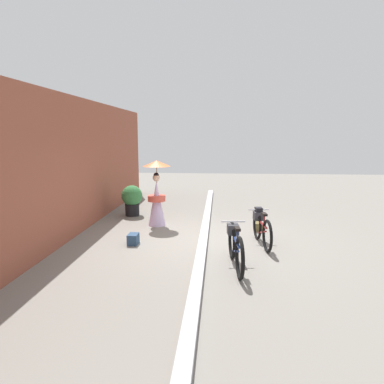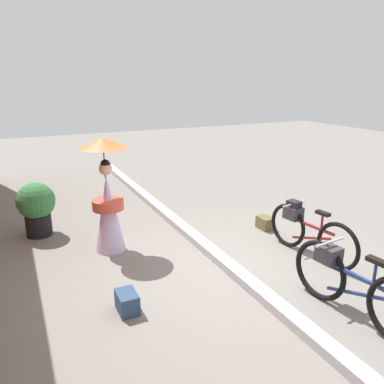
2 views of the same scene
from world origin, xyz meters
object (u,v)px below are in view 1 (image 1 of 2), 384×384
Objects in this scene: bicycle_near_officer at (235,246)px; backpack_on_pavement at (259,226)px; backpack_spare at (133,239)px; person_with_parasol at (157,194)px; potted_plant_by_door at (132,198)px; bicycle_far_side at (261,227)px.

bicycle_near_officer reaches higher than backpack_on_pavement.
person_with_parasol is at bearing -7.56° from backpack_spare.
person_with_parasol is 5.97× the size of backpack_on_pavement.
potted_plant_by_door is at bearing 14.32° from backpack_spare.
potted_plant_by_door is 3.04m from backpack_spare.
bicycle_far_side reaches higher than backpack_on_pavement.
potted_plant_by_door is at bearing 36.24° from bicycle_near_officer.
backpack_spare is at bearing 114.79° from backpack_on_pavement.
bicycle_near_officer is at bearing -143.76° from potted_plant_by_door.
bicycle_near_officer reaches higher than bicycle_far_side.
bicycle_near_officer is 5.90× the size of backpack_on_pavement.
bicycle_far_side is at bearing -85.41° from backpack_spare.
person_with_parasol reaches higher than bicycle_far_side.
bicycle_near_officer is 0.99× the size of person_with_parasol.
person_with_parasol reaches higher than potted_plant_by_door.
bicycle_far_side is (1.46, -0.66, -0.00)m from bicycle_near_officer.
backpack_spare is at bearing 172.44° from person_with_parasol.
backpack_on_pavement is (-0.38, -2.79, -0.78)m from person_with_parasol.
backpack_spare is (-1.78, 0.24, -0.77)m from person_with_parasol.
bicycle_near_officer is 2.62m from backpack_spare.
person_with_parasol is at bearing 60.42° from bicycle_far_side.
backpack_spare reaches higher than backpack_on_pavement.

